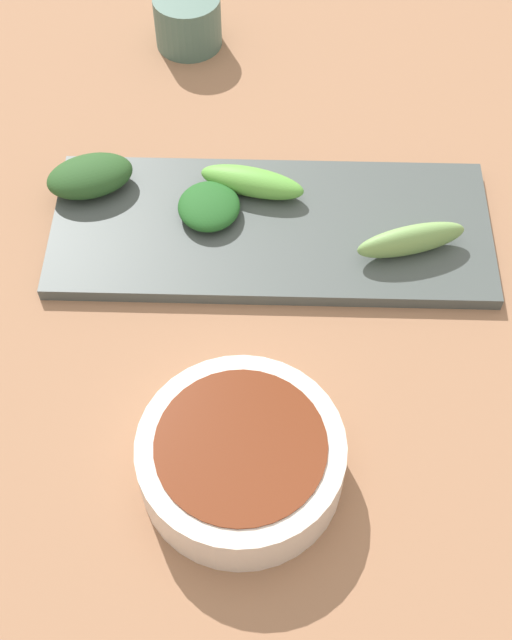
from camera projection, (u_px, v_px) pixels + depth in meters
The scene contains 8 objects.
tabletop at pixel (247, 351), 0.67m from camera, with size 2.10×2.10×0.02m, color #9A6C4D.
sauce_bowl at pixel (237, 458), 0.58m from camera, with size 0.14×0.14×0.05m.
serving_plate at pixel (271, 229), 0.73m from camera, with size 0.15×0.37×0.01m, color #474F4D.
broccoli_stalk_0 at pixel (249, 182), 0.73m from camera, with size 0.03×0.09×0.02m, color #60AC41.
broccoli_stalk_1 at pixel (411, 240), 0.69m from camera, with size 0.02×0.09×0.03m, color #79A659.
broccoli_leafy_2 at pixel (90, 176), 0.73m from camera, with size 0.05×0.08×0.03m, color #295024.
broccoli_leafy_3 at pixel (209, 206), 0.72m from camera, with size 0.06×0.05×0.02m, color #225B22.
tea_cup at pixel (188, 21), 0.86m from camera, with size 0.07×0.07×0.05m, color #4E6E62.
Camera 1 is at (-0.36, -0.02, 0.58)m, focal length 47.58 mm.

